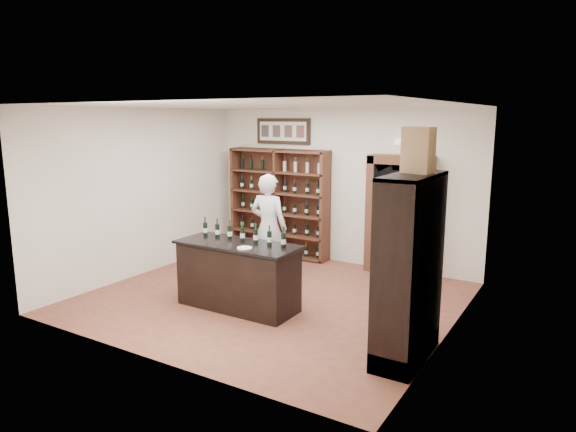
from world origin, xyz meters
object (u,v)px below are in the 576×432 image
object	(u,v)px
side_cabinet	(410,298)
shopkeeper	(269,227)
counter_bottle_0	(205,229)
wine_crate	(418,150)
wine_shelf	(280,203)
tasting_counter	(238,276)

from	to	relation	value
side_cabinet	shopkeeper	size ratio (longest dim) A/B	1.17
counter_bottle_0	wine_crate	xyz separation A→B (m)	(3.42, -0.32, 1.35)
counter_bottle_0	wine_crate	distance (m)	3.69
counter_bottle_0	shopkeeper	bearing A→B (deg)	74.54
wine_shelf	wine_crate	bearing A→B (deg)	-39.43
shopkeeper	tasting_counter	bearing A→B (deg)	100.96
wine_shelf	side_cabinet	distance (m)	5.02
tasting_counter	shopkeeper	bearing A→B (deg)	104.77
counter_bottle_0	wine_crate	size ratio (longest dim) A/B	0.57
wine_shelf	wine_crate	distance (m)	5.10
wine_shelf	counter_bottle_0	size ratio (longest dim) A/B	7.33
wine_shelf	side_cabinet	bearing A→B (deg)	-40.21
counter_bottle_0	tasting_counter	bearing A→B (deg)	-10.22
shopkeeper	wine_crate	size ratio (longest dim) A/B	3.59
side_cabinet	wine_crate	size ratio (longest dim) A/B	4.21
side_cabinet	shopkeeper	distance (m)	3.53
side_cabinet	wine_crate	world-z (taller)	wine_crate
tasting_counter	counter_bottle_0	xyz separation A→B (m)	(-0.72, 0.13, 0.61)
side_cabinet	shopkeeper	xyz separation A→B (m)	(-3.09, 1.70, 0.19)
shopkeeper	wine_crate	world-z (taller)	wine_crate
counter_bottle_0	wine_shelf	bearing A→B (deg)	97.72
counter_bottle_0	side_cabinet	world-z (taller)	side_cabinet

